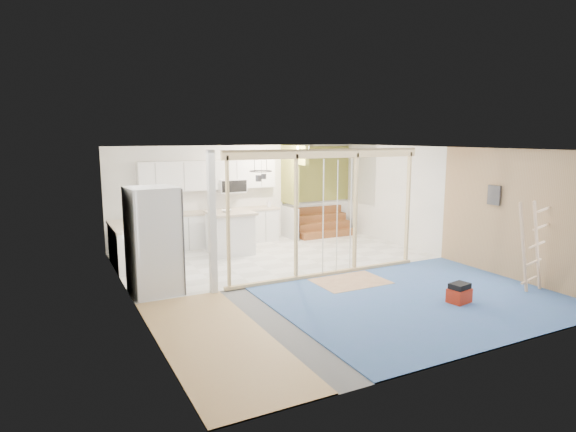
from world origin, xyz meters
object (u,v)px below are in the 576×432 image
island (230,233)px  toolbox (459,294)px  ladder (532,246)px  fridge (154,241)px

island → toolbox: bearing=-64.9°
toolbox → ladder: ladder is taller
fridge → island: 3.23m
fridge → island: size_ratio=1.79×
fridge → ladder: size_ratio=1.16×
fridge → ladder: 6.83m
toolbox → ladder: bearing=-15.5°
toolbox → ladder: size_ratio=0.25×
ladder → fridge: bearing=154.4°
island → ladder: size_ratio=0.65×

